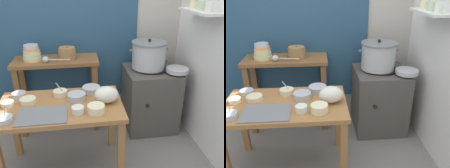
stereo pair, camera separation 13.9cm
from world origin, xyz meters
TOP-DOWN VIEW (x-y plane):
  - wall_back at (0.08, 1.10)m, footprint 4.40×0.12m
  - wall_right at (1.40, 0.20)m, footprint 0.30×3.20m
  - prep_table at (-0.12, 0.07)m, footprint 1.10×0.66m
  - back_shelf_table at (-0.19, 0.83)m, footprint 0.96×0.40m
  - stove_block at (0.91, 0.70)m, footprint 0.60×0.61m
  - steamer_pot at (0.87, 0.72)m, footprint 0.45×0.41m
  - clay_pot at (-0.06, 0.83)m, footprint 0.20×0.20m
  - bowl_stack_enamel at (-0.44, 0.83)m, footprint 0.20×0.20m
  - ladle at (-0.28, 0.72)m, footprint 0.30×0.09m
  - serving_tray at (-0.26, -0.10)m, footprint 0.40×0.28m
  - plastic_bag at (0.29, 0.06)m, footprint 0.22×0.17m
  - wide_pan at (1.15, 0.53)m, footprint 0.25×0.25m
  - prep_bowl_0 at (0.03, 0.15)m, footprint 0.17×0.17m
  - prep_bowl_1 at (-0.41, 0.16)m, footprint 0.14×0.14m
  - prep_bowl_2 at (0.17, 0.28)m, footprint 0.17×0.17m
  - prep_bowl_3 at (0.03, -0.09)m, footprint 0.10×0.10m
  - prep_bowl_4 at (-0.54, -0.14)m, footprint 0.13×0.13m
  - prep_bowl_5 at (0.18, -0.11)m, footprint 0.15×0.15m
  - prep_bowl_6 at (-0.57, 0.12)m, footprint 0.11×0.11m
  - prep_bowl_7 at (-0.13, 0.26)m, footprint 0.13×0.13m
  - prep_bowl_8 at (-0.51, 0.29)m, footprint 0.13×0.13m

SIDE VIEW (x-z plane):
  - stove_block at x=0.91m, z-range -0.01..0.77m
  - prep_table at x=-0.12m, z-range 0.25..0.97m
  - back_shelf_table at x=-0.19m, z-range 0.23..1.13m
  - serving_tray at x=-0.26m, z-range 0.72..0.73m
  - prep_bowl_1 at x=-0.41m, z-range 0.72..0.76m
  - prep_bowl_8 at x=-0.51m, z-range 0.72..0.77m
  - prep_bowl_6 at x=-0.57m, z-range 0.72..0.77m
  - prep_bowl_4 at x=-0.54m, z-range 0.66..0.83m
  - prep_bowl_7 at x=-0.13m, z-range 0.68..0.82m
  - prep_bowl_3 at x=0.03m, z-range 0.72..0.78m
  - prep_bowl_0 at x=0.03m, z-range 0.72..0.78m
  - prep_bowl_2 at x=0.17m, z-range 0.72..0.78m
  - prep_bowl_5 at x=0.18m, z-range 0.72..0.79m
  - plastic_bag at x=0.29m, z-range 0.72..0.87m
  - wide_pan at x=1.15m, z-range 0.78..0.83m
  - ladle at x=-0.28m, z-range 0.90..0.97m
  - steamer_pot at x=0.87m, z-range 0.76..1.11m
  - clay_pot at x=-0.06m, z-range 0.89..1.04m
  - bowl_stack_enamel at x=-0.44m, z-range 0.89..1.07m
  - wall_right at x=1.40m, z-range 0.00..2.60m
  - wall_back at x=0.08m, z-range 0.00..2.60m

